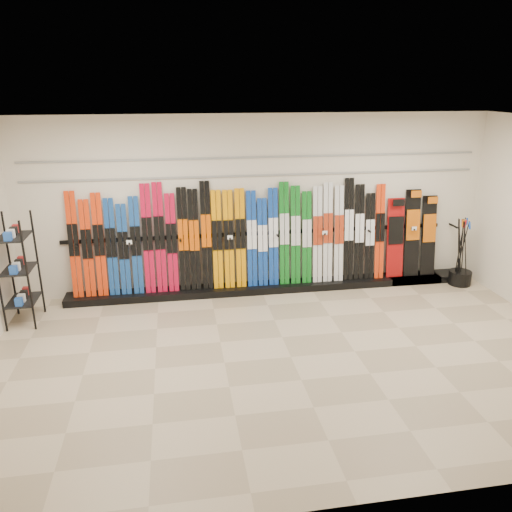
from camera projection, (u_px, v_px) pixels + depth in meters
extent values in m
plane|color=gray|center=(291.00, 357.00, 6.63)|extent=(8.00, 8.00, 0.00)
plane|color=beige|center=(259.00, 204.00, 8.48)|extent=(8.00, 0.00, 8.00)
plane|color=silver|center=(297.00, 125.00, 5.66)|extent=(8.00, 8.00, 0.00)
cube|color=black|center=(274.00, 287.00, 8.77)|extent=(8.00, 0.40, 0.12)
cube|color=red|center=(74.00, 245.00, 8.02)|extent=(0.17, 0.24, 1.73)
cube|color=red|center=(87.00, 249.00, 8.07)|extent=(0.17, 0.22, 1.59)
cube|color=red|center=(99.00, 245.00, 8.09)|extent=(0.17, 0.23, 1.69)
cube|color=navy|center=(111.00, 247.00, 8.13)|extent=(0.17, 0.22, 1.60)
cube|color=navy|center=(124.00, 250.00, 8.17)|extent=(0.17, 0.21, 1.50)
cube|color=navy|center=(136.00, 246.00, 8.19)|extent=(0.17, 0.22, 1.61)
cube|color=#B90A2C|center=(148.00, 239.00, 8.20)|extent=(0.17, 0.25, 1.81)
cube|color=#B90A2C|center=(160.00, 238.00, 8.22)|extent=(0.17, 0.25, 1.83)
cube|color=#B90A2C|center=(172.00, 243.00, 8.27)|extent=(0.17, 0.23, 1.64)
cube|color=black|center=(183.00, 240.00, 8.29)|extent=(0.17, 0.24, 1.73)
cube|color=black|center=(194.00, 240.00, 8.32)|extent=(0.17, 0.23, 1.70)
cube|color=black|center=(206.00, 236.00, 8.34)|extent=(0.17, 0.25, 1.82)
cube|color=orange|center=(217.00, 240.00, 8.39)|extent=(0.17, 0.23, 1.67)
cube|color=orange|center=(229.00, 240.00, 8.42)|extent=(0.17, 0.23, 1.66)
cube|color=orange|center=(240.00, 239.00, 8.45)|extent=(0.17, 0.23, 1.68)
cube|color=#113C9D|center=(252.00, 239.00, 8.48)|extent=(0.17, 0.23, 1.64)
cube|color=#113C9D|center=(263.00, 243.00, 8.52)|extent=(0.17, 0.21, 1.51)
cube|color=#113C9D|center=(273.00, 237.00, 8.54)|extent=(0.17, 0.23, 1.67)
cube|color=#116B1C|center=(284.00, 234.00, 8.56)|extent=(0.17, 0.24, 1.77)
cube|color=#116B1C|center=(296.00, 235.00, 8.59)|extent=(0.17, 0.23, 1.70)
cube|color=#116B1C|center=(307.00, 238.00, 8.63)|extent=(0.17, 0.22, 1.60)
cube|color=silver|center=(318.00, 235.00, 8.66)|extent=(0.17, 0.23, 1.67)
cube|color=silver|center=(328.00, 233.00, 8.68)|extent=(0.17, 0.24, 1.73)
cube|color=silver|center=(339.00, 234.00, 8.72)|extent=(0.17, 0.23, 1.67)
cube|color=black|center=(349.00, 230.00, 8.73)|extent=(0.17, 0.25, 1.80)
cube|color=black|center=(359.00, 233.00, 8.77)|extent=(0.17, 0.23, 1.69)
cube|color=black|center=(370.00, 237.00, 8.82)|extent=(0.17, 0.21, 1.53)
cube|color=red|center=(380.00, 232.00, 8.83)|extent=(0.17, 0.23, 1.68)
cube|color=#990C0C|center=(395.00, 238.00, 8.93)|extent=(0.31, 0.22, 1.42)
cube|color=black|center=(412.00, 233.00, 8.97)|extent=(0.28, 0.24, 1.56)
cube|color=black|center=(428.00, 236.00, 9.03)|extent=(0.27, 0.22, 1.44)
cube|color=black|center=(19.00, 270.00, 7.37)|extent=(0.40, 0.60, 1.66)
cylinder|color=black|center=(460.00, 278.00, 9.02)|extent=(0.39, 0.39, 0.25)
cylinder|color=black|center=(461.00, 253.00, 8.80)|extent=(0.06, 0.04, 1.18)
cylinder|color=black|center=(459.00, 252.00, 8.86)|extent=(0.11, 0.08, 1.18)
cylinder|color=black|center=(465.00, 255.00, 8.72)|extent=(0.15, 0.13, 1.17)
cylinder|color=black|center=(458.00, 251.00, 8.93)|extent=(0.11, 0.14, 1.17)
cylinder|color=black|center=(461.00, 252.00, 8.86)|extent=(0.07, 0.15, 1.17)
cylinder|color=black|center=(461.00, 252.00, 8.90)|extent=(0.02, 0.11, 1.18)
cylinder|color=black|center=(463.00, 250.00, 8.99)|extent=(0.04, 0.11, 1.18)
cylinder|color=black|center=(460.00, 252.00, 8.86)|extent=(0.14, 0.15, 1.17)
cylinder|color=black|center=(459.00, 251.00, 8.90)|extent=(0.08, 0.15, 1.17)
cube|color=gray|center=(260.00, 175.00, 8.29)|extent=(7.60, 0.02, 0.03)
cube|color=gray|center=(260.00, 157.00, 8.20)|extent=(7.60, 0.02, 0.03)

